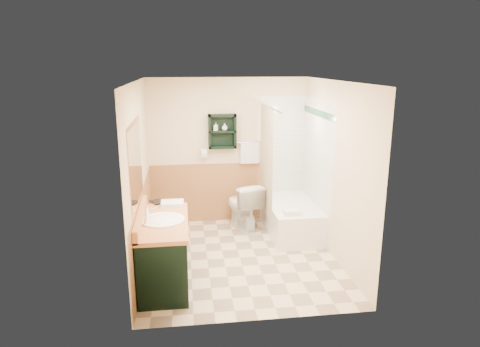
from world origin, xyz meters
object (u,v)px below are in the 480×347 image
at_px(vanity, 164,252).
at_px(soap_bottle_b, 225,128).
at_px(bathtub, 290,217).
at_px(soap_bottle_a, 216,129).
at_px(hair_dryer, 204,153).
at_px(toilet, 243,206).
at_px(vanity_book, 152,196).
at_px(wall_shelf, 222,131).

distance_m(vanity, soap_bottle_b, 2.49).
xyz_separation_m(bathtub, soap_bottle_a, (-1.13, 0.55, 1.35)).
relative_size(hair_dryer, soap_bottle_b, 2.05).
relative_size(hair_dryer, soap_bottle_a, 1.84).
bearing_deg(toilet, vanity_book, 19.09).
relative_size(hair_dryer, bathtub, 0.16).
bearing_deg(vanity_book, hair_dryer, 29.51).
bearing_deg(wall_shelf, vanity_book, -128.71).
distance_m(bathtub, soap_bottle_b, 1.77).
relative_size(bathtub, soap_bottle_a, 11.50).
bearing_deg(soap_bottle_a, vanity, -111.92).
height_order(bathtub, soap_bottle_a, soap_bottle_a).
bearing_deg(soap_bottle_b, soap_bottle_a, 180.00).
xyz_separation_m(bathtub, soap_bottle_b, (-0.99, 0.55, 1.36)).
height_order(wall_shelf, soap_bottle_a, wall_shelf).
relative_size(toilet, vanity_book, 3.81).
distance_m(toilet, soap_bottle_a, 1.32).
bearing_deg(toilet, hair_dryer, -47.52).
xyz_separation_m(wall_shelf, vanity_book, (-1.06, -1.32, -0.64)).
xyz_separation_m(wall_shelf, vanity, (-0.89, -1.97, -1.14)).
bearing_deg(soap_bottle_a, toilet, -38.09).
height_order(hair_dryer, toilet, hair_dryer).
xyz_separation_m(wall_shelf, soap_bottle_b, (0.04, -0.01, 0.06)).
distance_m(wall_shelf, vanity, 2.45).
bearing_deg(toilet, soap_bottle_b, -68.44).
distance_m(hair_dryer, soap_bottle_b, 0.53).
height_order(soap_bottle_a, soap_bottle_b, soap_bottle_b).
xyz_separation_m(vanity, bathtub, (1.92, 1.42, -0.16)).
bearing_deg(toilet, soap_bottle_a, -55.76).
bearing_deg(vanity_book, vanity, -106.81).
distance_m(vanity_book, soap_bottle_b, 1.85).
distance_m(hair_dryer, soap_bottle_a, 0.44).
distance_m(bathtub, soap_bottle_a, 1.84).
relative_size(wall_shelf, soap_bottle_a, 4.22).
relative_size(bathtub, vanity_book, 7.41).
relative_size(wall_shelf, toilet, 0.71).
xyz_separation_m(vanity, vanity_book, (-0.17, 0.65, 0.51)).
bearing_deg(vanity_book, toilet, 5.68).
bearing_deg(bathtub, wall_shelf, 151.50).
relative_size(wall_shelf, vanity_book, 2.72).
height_order(vanity, vanity_book, vanity_book).
height_order(wall_shelf, bathtub, wall_shelf).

